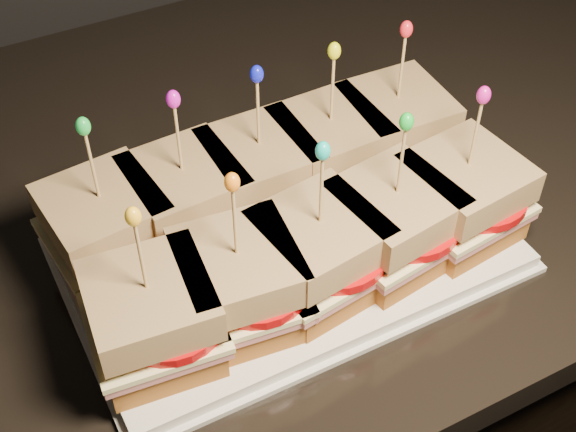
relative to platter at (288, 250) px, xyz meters
name	(u,v)px	position (x,y,z in m)	size (l,w,h in m)	color
granite_slab	(29,252)	(-0.22, 0.14, -0.03)	(2.29, 0.72, 0.04)	black
platter	(288,250)	(0.00, 0.00, 0.00)	(0.40, 0.25, 0.02)	silver
platter_rim	(288,255)	(0.00, 0.00, -0.01)	(0.41, 0.26, 0.01)	silver
sandwich_0_bread_bot	(112,251)	(-0.15, 0.06, 0.02)	(0.09, 0.09, 0.03)	brown
sandwich_0_ham	(109,238)	(-0.15, 0.06, 0.04)	(0.10, 0.10, 0.01)	#CA6D67
sandwich_0_cheese	(107,232)	(-0.15, 0.06, 0.05)	(0.10, 0.10, 0.01)	#FEF6AA
sandwich_0_tomato	(121,226)	(-0.14, 0.05, 0.05)	(0.09, 0.09, 0.01)	red
sandwich_0_bread_top	(102,210)	(-0.15, 0.06, 0.07)	(0.10, 0.10, 0.03)	#62350F
sandwich_0_pick	(93,169)	(-0.15, 0.06, 0.12)	(0.00, 0.00, 0.09)	tan
sandwich_0_frill	(83,126)	(-0.15, 0.06, 0.17)	(0.01, 0.01, 0.02)	green
sandwich_1_bread_bot	(189,223)	(-0.08, 0.06, 0.02)	(0.09, 0.09, 0.03)	brown
sandwich_1_ham	(187,210)	(-0.08, 0.06, 0.04)	(0.10, 0.10, 0.01)	#CA6D67
sandwich_1_cheese	(186,205)	(-0.08, 0.06, 0.05)	(0.10, 0.10, 0.01)	#FEF6AA
sandwich_1_tomato	(200,199)	(-0.06, 0.05, 0.05)	(0.09, 0.09, 0.01)	red
sandwich_1_bread_top	(184,182)	(-0.08, 0.06, 0.07)	(0.10, 0.10, 0.03)	#62350F
sandwich_1_pick	(179,142)	(-0.08, 0.06, 0.12)	(0.00, 0.00, 0.09)	tan
sandwich_1_frill	(173,99)	(-0.08, 0.06, 0.17)	(0.01, 0.01, 0.02)	#D012C5
sandwich_2_bread_bot	(261,197)	(0.00, 0.06, 0.02)	(0.09, 0.09, 0.03)	brown
sandwich_2_ham	(260,184)	(0.00, 0.06, 0.04)	(0.10, 0.10, 0.01)	#CA6D67
sandwich_2_cheese	(260,179)	(0.00, 0.06, 0.05)	(0.10, 0.10, 0.01)	#FEF6AA
sandwich_2_tomato	(274,173)	(0.01, 0.05, 0.05)	(0.09, 0.09, 0.01)	red
sandwich_2_bread_top	(259,156)	(0.00, 0.06, 0.07)	(0.10, 0.10, 0.03)	#62350F
sandwich_2_pick	(258,117)	(0.00, 0.06, 0.12)	(0.00, 0.00, 0.09)	tan
sandwich_2_frill	(257,74)	(0.00, 0.06, 0.17)	(0.01, 0.01, 0.02)	#1119D9
sandwich_3_bread_bot	(328,173)	(0.08, 0.06, 0.02)	(0.09, 0.09, 0.03)	brown
sandwich_3_ham	(329,160)	(0.08, 0.06, 0.04)	(0.10, 0.10, 0.01)	#CA6D67
sandwich_3_cheese	(329,155)	(0.08, 0.06, 0.05)	(0.10, 0.10, 0.01)	#FEF6AA
sandwich_3_tomato	(343,149)	(0.09, 0.05, 0.05)	(0.09, 0.09, 0.01)	red
sandwich_3_bread_top	(330,132)	(0.08, 0.06, 0.07)	(0.10, 0.10, 0.03)	#62350F
sandwich_3_pick	(332,93)	(0.08, 0.06, 0.12)	(0.00, 0.00, 0.09)	tan
sandwich_3_frill	(334,51)	(0.08, 0.06, 0.17)	(0.01, 0.01, 0.02)	#E1E810
sandwich_4_bread_bot	(392,150)	(0.15, 0.06, 0.02)	(0.09, 0.09, 0.03)	brown
sandwich_4_ham	(393,138)	(0.15, 0.06, 0.04)	(0.10, 0.10, 0.01)	#CA6D67
sandwich_4_cheese	(394,132)	(0.15, 0.06, 0.05)	(0.10, 0.10, 0.01)	#FEF6AA
sandwich_4_tomato	(408,126)	(0.16, 0.05, 0.05)	(0.09, 0.09, 0.01)	red
sandwich_4_bread_top	(397,110)	(0.15, 0.06, 0.07)	(0.10, 0.10, 0.03)	#62350F
sandwich_4_pick	(401,71)	(0.15, 0.06, 0.12)	(0.00, 0.00, 0.09)	tan
sandwich_4_frill	(406,29)	(0.15, 0.06, 0.17)	(0.01, 0.01, 0.02)	red
sandwich_5_bread_bot	(157,340)	(-0.15, -0.06, 0.02)	(0.09, 0.09, 0.03)	brown
sandwich_5_ham	(154,328)	(-0.15, -0.06, 0.04)	(0.10, 0.10, 0.01)	#CA6D67
sandwich_5_cheese	(153,323)	(-0.15, -0.06, 0.05)	(0.10, 0.10, 0.01)	#FEF6AA
sandwich_5_tomato	(169,316)	(-0.14, -0.06, 0.05)	(0.09, 0.09, 0.01)	red
sandwich_5_bread_top	(149,300)	(-0.15, -0.06, 0.07)	(0.10, 0.10, 0.03)	#62350F
sandwich_5_pick	(141,260)	(-0.15, -0.06, 0.12)	(0.00, 0.00, 0.09)	tan
sandwich_5_frill	(133,217)	(-0.15, -0.06, 0.17)	(0.01, 0.01, 0.02)	yellow
sandwich_6_bread_bot	(240,307)	(-0.08, -0.06, 0.02)	(0.09, 0.09, 0.03)	brown
sandwich_6_ham	(240,294)	(-0.08, -0.06, 0.04)	(0.10, 0.10, 0.01)	#CA6D67
sandwich_6_cheese	(239,289)	(-0.08, -0.06, 0.05)	(0.10, 0.10, 0.01)	#FEF6AA
sandwich_6_tomato	(255,282)	(-0.06, -0.06, 0.05)	(0.09, 0.09, 0.01)	red
sandwich_6_bread_top	(238,266)	(-0.08, -0.06, 0.07)	(0.10, 0.10, 0.03)	#62350F
sandwich_6_pick	(235,226)	(-0.08, -0.06, 0.12)	(0.00, 0.00, 0.09)	tan
sandwich_6_frill	(232,182)	(-0.08, -0.06, 0.17)	(0.01, 0.01, 0.02)	orange
sandwich_7_bread_bot	(318,275)	(0.00, -0.06, 0.02)	(0.09, 0.09, 0.03)	brown
sandwich_7_ham	(318,263)	(0.00, -0.06, 0.04)	(0.10, 0.10, 0.01)	#CA6D67
sandwich_7_cheese	(319,257)	(0.00, -0.06, 0.05)	(0.10, 0.10, 0.01)	#FEF6AA
sandwich_7_tomato	(335,251)	(0.01, -0.06, 0.05)	(0.09, 0.09, 0.01)	red
sandwich_7_bread_top	(320,234)	(0.00, -0.06, 0.07)	(0.10, 0.10, 0.03)	#62350F
sandwich_7_pick	(321,194)	(0.00, -0.06, 0.12)	(0.00, 0.00, 0.09)	tan
sandwich_7_frill	(323,151)	(0.00, -0.06, 0.17)	(0.01, 0.01, 0.02)	#0FC1B0
sandwich_8_bread_bot	(390,246)	(0.08, -0.06, 0.02)	(0.09, 0.09, 0.03)	brown
sandwich_8_ham	(392,233)	(0.08, -0.06, 0.04)	(0.10, 0.10, 0.01)	#CA6D67
sandwich_8_cheese	(393,228)	(0.08, -0.06, 0.05)	(0.10, 0.10, 0.01)	#FEF6AA
sandwich_8_tomato	(408,222)	(0.09, -0.06, 0.05)	(0.09, 0.09, 0.01)	red
sandwich_8_bread_top	(396,205)	(0.08, -0.06, 0.07)	(0.10, 0.10, 0.03)	#62350F
sandwich_8_pick	(401,165)	(0.08, -0.06, 0.12)	(0.00, 0.00, 0.09)	tan
sandwich_8_frill	(407,122)	(0.08, -0.06, 0.17)	(0.01, 0.01, 0.02)	green
sandwich_9_bread_bot	(458,219)	(0.15, -0.06, 0.02)	(0.09, 0.09, 0.03)	brown
sandwich_9_ham	(460,206)	(0.15, -0.06, 0.04)	(0.10, 0.10, 0.01)	#CA6D67
sandwich_9_cheese	(461,201)	(0.15, -0.06, 0.05)	(0.10, 0.10, 0.01)	#FEF6AA
sandwich_9_tomato	(477,194)	(0.16, -0.06, 0.05)	(0.09, 0.09, 0.01)	red
sandwich_9_bread_top	(466,178)	(0.15, -0.06, 0.07)	(0.10, 0.10, 0.03)	#62350F
sandwich_9_pick	(475,138)	(0.15, -0.06, 0.12)	(0.00, 0.00, 0.09)	tan
sandwich_9_frill	(484,95)	(0.15, -0.06, 0.17)	(0.01, 0.01, 0.02)	#CE1698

